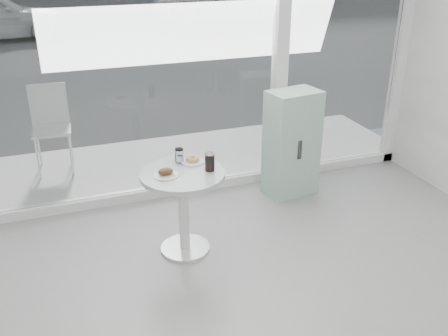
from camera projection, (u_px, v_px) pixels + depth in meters
name	position (u px, v px, depth m)	size (l,w,h in m)	color
storefront	(206.00, 33.00, 4.90)	(5.00, 0.14, 3.00)	white
main_table	(183.00, 195.00, 4.27)	(0.72, 0.72, 0.77)	white
patio_deck	(183.00, 160.00, 6.27)	(5.60, 1.60, 0.05)	white
street	(86.00, 23.00, 16.71)	(40.00, 24.00, 0.00)	#393939
mint_cabinet	(292.00, 144.00, 5.30)	(0.58, 0.43, 1.15)	#8FB6A6
patio_chair	(51.00, 122.00, 5.79)	(0.45, 0.45, 0.99)	white
plate_fritter	(166.00, 173.00, 4.11)	(0.21, 0.21, 0.07)	white
plate_donut	(193.00, 160.00, 4.36)	(0.21, 0.21, 0.05)	white
water_tumbler_a	(179.00, 156.00, 4.37)	(0.07, 0.07, 0.12)	white
water_tumbler_b	(180.00, 157.00, 4.35)	(0.07, 0.07, 0.12)	white
cola_glass	(210.00, 162.00, 4.18)	(0.08, 0.08, 0.16)	white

